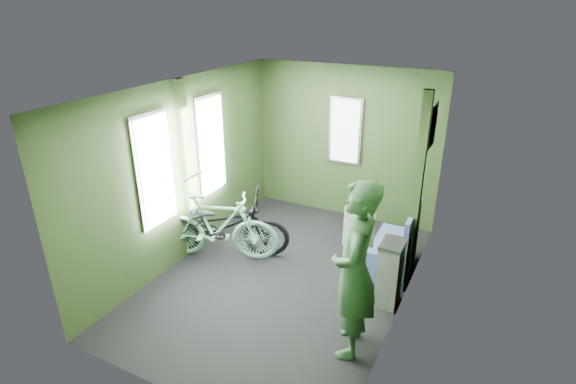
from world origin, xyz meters
The scene contains 6 objects.
room centered at (-0.04, 0.04, 1.44)m, with size 4.00×4.02×2.31m.
bicycle_black centered at (-0.95, 0.06, 0.00)m, with size 0.62×1.77×0.93m, color black.
bicycle_mint centered at (-0.95, 0.00, 0.00)m, with size 0.44×1.57×0.94m, color #8BD8B6.
passenger centered at (1.11, -0.78, 0.88)m, with size 0.56×0.74×1.76m.
waste_box centered at (1.26, 0.07, 0.39)m, with size 0.23×0.32×0.78m, color gray.
bench_seat centered at (1.14, 0.76, 0.26)m, with size 0.49×0.84×0.87m.
Camera 1 is at (2.12, -4.12, 3.15)m, focal length 28.00 mm.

